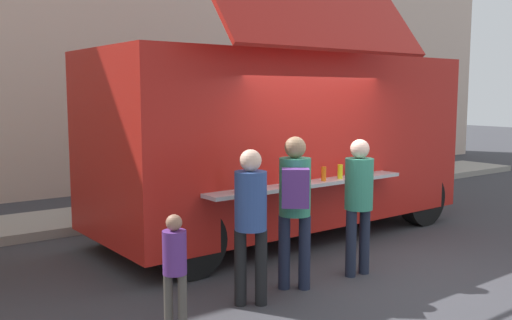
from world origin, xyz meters
TOP-DOWN VIEW (x-y plane):
  - ground_plane at (0.00, 0.00)m, footprint 60.00×60.00m
  - food_truck_main at (0.35, 2.16)m, footprint 6.11×3.23m
  - trash_bin at (4.81, 4.49)m, footprint 0.60×0.60m
  - customer_front_ordering at (-0.19, -0.03)m, footprint 0.36×0.35m
  - customer_mid_with_backpack at (-1.18, 0.02)m, footprint 0.53×0.57m
  - customer_rear_waiting at (-1.86, -0.06)m, footprint 0.34×0.34m
  - child_near_queue at (-2.82, -0.16)m, footprint 0.23×0.23m

SIDE VIEW (x-z plane):
  - ground_plane at x=0.00m, z-range 0.00..0.00m
  - trash_bin at x=4.81m, z-range 0.00..0.94m
  - child_near_queue at x=-2.82m, z-range 0.11..1.25m
  - customer_rear_waiting at x=-1.86m, z-range 0.16..1.86m
  - customer_front_ordering at x=-0.19m, z-range 0.17..1.88m
  - customer_mid_with_backpack at x=-1.18m, z-range 0.20..1.99m
  - food_truck_main at x=0.35m, z-range -0.30..3.43m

